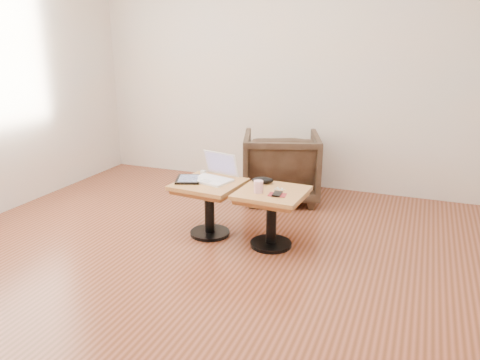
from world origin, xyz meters
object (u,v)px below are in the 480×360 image
at_px(armchair, 281,166).
at_px(striped_cup, 258,187).
at_px(side_table_left, 209,196).
at_px(laptop, 214,175).
at_px(side_table_right, 272,205).

bearing_deg(armchair, striped_cup, 80.16).
relative_size(side_table_left, laptop, 1.46).
xyz_separation_m(side_table_left, side_table_right, (0.54, -0.02, 0.00)).
height_order(side_table_right, laptop, laptop).
xyz_separation_m(laptop, striped_cup, (0.45, -0.18, 0.00)).
distance_m(side_table_left, armchair, 1.13).
height_order(side_table_left, armchair, armchair).
bearing_deg(side_table_right, laptop, 172.51).
relative_size(side_table_left, armchair, 0.73).
xyz_separation_m(side_table_left, armchair, (0.28, 1.09, -0.00)).
relative_size(side_table_right, striped_cup, 5.73).
distance_m(striped_cup, armchair, 1.21).
xyz_separation_m(side_table_right, laptop, (-0.53, 0.10, 0.16)).
distance_m(side_table_right, armchair, 1.14).
xyz_separation_m(laptop, armchair, (0.27, 1.01, -0.16)).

